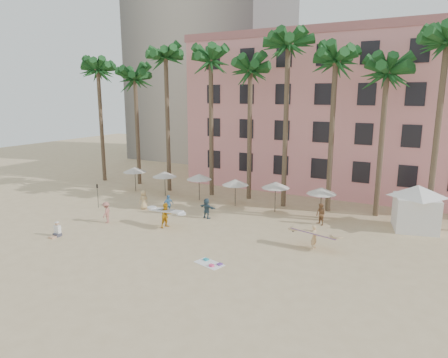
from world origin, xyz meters
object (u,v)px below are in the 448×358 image
pink_hotel (357,115)px  carrier_yellow (314,235)px  cabana (417,203)px  carrier_white (166,215)px

pink_hotel → carrier_yellow: bearing=-85.9°
cabana → carrier_yellow: bearing=-127.1°
pink_hotel → carrier_yellow: 21.62m
cabana → carrier_white: cabana is taller
pink_hotel → carrier_yellow: (1.48, -20.38, -7.06)m
cabana → carrier_white: size_ratio=1.73×
cabana → carrier_yellow: 9.48m
carrier_yellow → carrier_white: carrier_white is taller
pink_hotel → carrier_yellow: pink_hotel is taller
cabana → pink_hotel: bearing=119.1°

